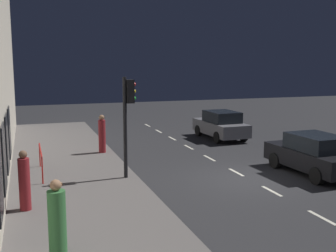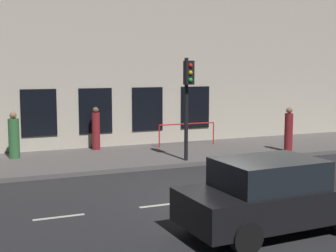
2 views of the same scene
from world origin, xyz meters
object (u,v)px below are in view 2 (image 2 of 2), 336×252
at_px(parked_car_1, 273,195).
at_px(pedestrian_0, 96,130).
at_px(traffic_light, 188,90).
at_px(pedestrian_2, 289,131).
at_px(pedestrian_1, 14,137).

bearing_deg(parked_car_1, pedestrian_0, -176.24).
distance_m(traffic_light, pedestrian_2, 4.86).
relative_size(traffic_light, parked_car_1, 0.89).
relative_size(traffic_light, pedestrian_2, 2.08).
distance_m(traffic_light, pedestrian_0, 4.69).
bearing_deg(pedestrian_1, parked_car_1, 93.26).
height_order(parked_car_1, pedestrian_0, pedestrian_0).
bearing_deg(pedestrian_0, parked_car_1, 14.07).
relative_size(pedestrian_1, pedestrian_2, 0.97).
height_order(parked_car_1, pedestrian_1, pedestrian_1).
xyz_separation_m(traffic_light, parked_car_1, (-7.07, 1.31, -1.90)).
height_order(traffic_light, pedestrian_1, traffic_light).
distance_m(parked_car_1, pedestrian_2, 9.34).
bearing_deg(traffic_light, pedestrian_0, 33.85).
distance_m(traffic_light, pedestrian_1, 6.65).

